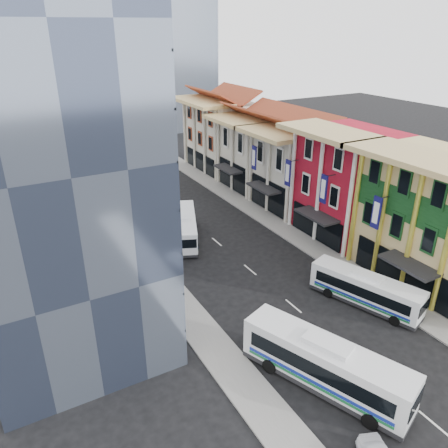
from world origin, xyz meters
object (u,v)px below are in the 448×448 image
shophouse_tan (444,223)px  bus_left_far (186,226)px  bus_left_near (325,363)px  office_tower (35,130)px  bus_right (366,289)px

shophouse_tan → bus_left_far: 25.94m
shophouse_tan → bus_left_near: bearing=-163.6°
office_tower → bus_left_far: bearing=20.5°
shophouse_tan → office_tower: size_ratio=0.47×
shophouse_tan → office_tower: 35.19m
bus_left_near → bus_left_far: bearing=66.1°
bus_left_near → bus_left_far: 24.63m
office_tower → bus_left_near: 26.76m
bus_left_near → bus_right: (9.35, 5.50, -0.32)m
bus_left_far → shophouse_tan: bearing=-26.5°
bus_left_near → bus_right: bus_left_near is taller
shophouse_tan → bus_left_near: shophouse_tan is taller
shophouse_tan → bus_right: shophouse_tan is taller
shophouse_tan → bus_right: (-8.50, 0.25, -4.45)m
shophouse_tan → office_tower: (-31.00, 14.00, 9.00)m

